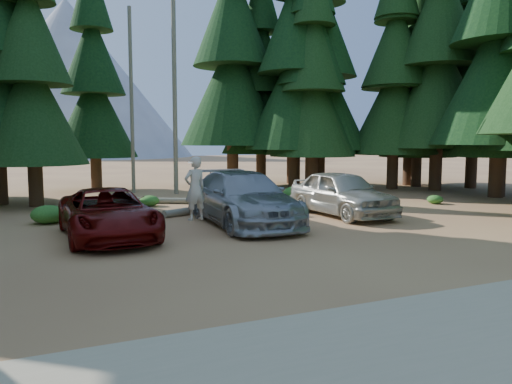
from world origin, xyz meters
TOP-DOWN VIEW (x-y plane):
  - ground at (0.00, 0.00)m, footprint 160.00×160.00m
  - gravel_strip at (0.00, -6.50)m, footprint 26.00×3.50m
  - forest_belt_north at (0.00, 15.00)m, footprint 36.00×7.00m
  - snag_front at (0.80, 14.50)m, footprint 0.24×0.24m
  - snag_back at (-1.20, 16.00)m, footprint 0.20×0.20m
  - mountain_peak at (-2.59, 88.23)m, footprint 48.00×50.00m
  - red_pickup at (-4.25, 3.24)m, footprint 2.56×5.33m
  - silver_minivan_center at (0.33, 3.89)m, footprint 2.73×6.31m
  - silver_minivan_right at (4.54, 4.20)m, footprint 2.21×5.17m
  - frisbee_player at (-1.80, 2.53)m, footprint 0.79×0.62m
  - log_left at (-0.03, 7.18)m, footprint 3.79×2.02m
  - log_mid at (-0.63, 10.50)m, footprint 3.01×1.80m
  - log_right at (6.20, 8.67)m, footprint 5.00×0.63m
  - shrub_far_left at (-5.80, 6.81)m, footprint 1.16×1.16m
  - shrub_left at (-2.76, 9.03)m, footprint 0.80×0.80m
  - shrub_center_left at (-3.03, 9.14)m, footprint 0.88×0.88m
  - shrub_center_right at (-1.60, 10.00)m, footprint 0.86×0.86m
  - shrub_right at (3.93, 8.72)m, footprint 0.93×0.93m
  - shrub_far_right at (5.24, 9.12)m, footprint 1.27×1.27m
  - shrub_edge_east at (10.46, 5.50)m, footprint 0.72×0.72m

SIDE VIEW (x-z plane):
  - ground at x=0.00m, z-range 0.00..0.00m
  - forest_belt_north at x=0.00m, z-range -11.00..11.00m
  - gravel_strip at x=0.00m, z-range 0.00..0.01m
  - log_mid at x=-0.63m, z-range 0.00..0.27m
  - log_left at x=-0.03m, z-range 0.00..0.29m
  - log_right at x=6.20m, z-range 0.00..0.32m
  - shrub_edge_east at x=10.46m, z-range 0.00..0.40m
  - shrub_left at x=-2.76m, z-range 0.00..0.44m
  - shrub_center_right at x=-1.60m, z-range 0.00..0.47m
  - shrub_center_left at x=-3.03m, z-range 0.00..0.48m
  - shrub_right at x=3.93m, z-range 0.00..0.51m
  - shrub_far_left at x=-5.80m, z-range 0.00..0.64m
  - shrub_far_right at x=5.24m, z-range 0.00..0.70m
  - red_pickup at x=-4.25m, z-range 0.00..1.47m
  - silver_minivan_right at x=4.54m, z-range 0.00..1.74m
  - silver_minivan_center at x=0.33m, z-range 0.00..1.81m
  - frisbee_player at x=-1.80m, z-range 0.49..2.41m
  - snag_back at x=-1.20m, z-range 0.00..10.00m
  - snag_front at x=0.80m, z-range 0.00..12.00m
  - mountain_peak at x=-2.59m, z-range -1.29..26.71m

